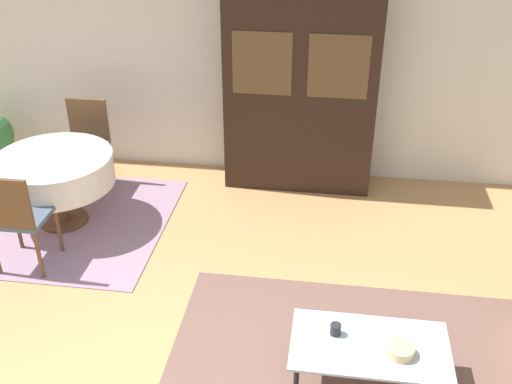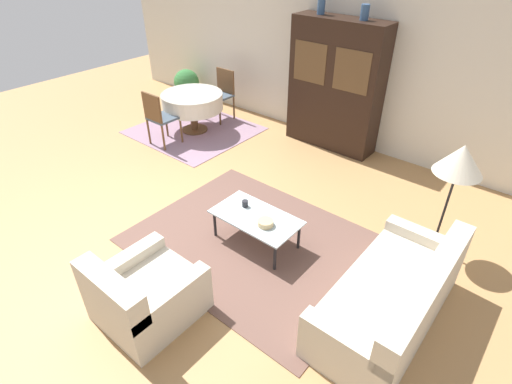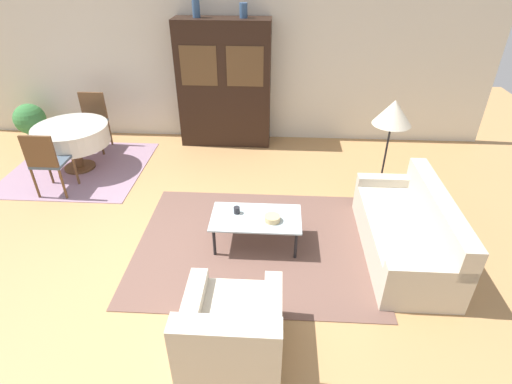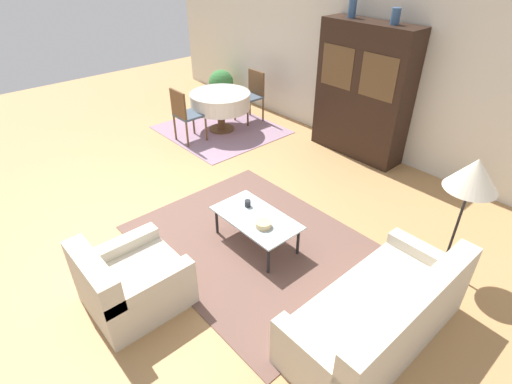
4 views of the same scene
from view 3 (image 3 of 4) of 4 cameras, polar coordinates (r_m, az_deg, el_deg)
The scene contains 17 objects.
ground_plane at distance 4.82m, azimuth -13.82°, elevation -9.81°, with size 14.00×14.00×0.00m, color tan.
wall_back at distance 7.37m, azimuth -7.54°, elevation 17.79°, with size 10.00×0.06×2.70m.
area_rug at distance 4.93m, azimuth 0.02°, elevation -7.48°, with size 2.88×2.26×0.01m.
dining_rug at distance 7.15m, azimuth -23.87°, elevation 3.14°, with size 2.10×1.98×0.01m.
couch at distance 4.96m, azimuth 20.89°, elevation -5.51°, with size 0.84×1.86×0.80m.
armchair at distance 3.65m, azimuth -3.53°, elevation -19.45°, with size 0.86×0.92×0.77m.
coffee_table at distance 4.72m, azimuth 0.00°, elevation -3.96°, with size 1.06×0.59×0.39m.
display_cabinet at distance 7.11m, azimuth -4.52°, elevation 15.05°, with size 1.58×0.48×2.13m.
dining_table at distance 6.92m, azimuth -24.82°, elevation 7.36°, with size 1.13×1.13×0.73m.
dining_chair_near at distance 6.31m, azimuth -27.69°, elevation 4.12°, with size 0.44×0.44×0.97m.
dining_chair_far at distance 7.57m, azimuth -22.33°, elevation 9.79°, with size 0.44×0.44×0.97m.
floor_lamp at distance 5.66m, azimuth 18.99°, elevation 10.40°, with size 0.51×0.51×1.41m.
cup at distance 4.75m, azimuth -2.77°, elevation -2.60°, with size 0.07×0.07×0.08m.
bowl at distance 4.63m, azimuth 2.33°, elevation -3.77°, with size 0.18×0.18×0.07m.
vase_tall at distance 6.92m, azimuth -8.55°, elevation 24.76°, with size 0.12×0.12×0.33m.
vase_short at distance 6.82m, azimuth -1.81°, elevation 24.50°, with size 0.13×0.13×0.22m.
potted_plant at distance 8.38m, azimuth -29.56°, elevation 8.91°, with size 0.55×0.55×0.71m.
Camera 3 is at (1.34, -3.39, 3.15)m, focal length 28.00 mm.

